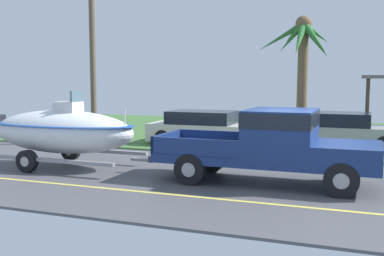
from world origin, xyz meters
TOP-DOWN VIEW (x-y plane):
  - ground at (0.00, 8.38)m, footprint 36.00×22.00m
  - pickup_truck_towing at (-0.75, 0.20)m, footprint 5.81×2.03m
  - boat_on_trailer at (-7.34, 0.20)m, footprint 5.93×2.34m
  - parked_sedan_near at (-4.74, 6.02)m, footprint 4.61×1.89m
  - parked_sedan_far at (0.34, 7.04)m, footprint 4.42×1.92m
  - palm_tree_near_left at (-1.37, 8.63)m, footprint 3.23×3.43m
  - utility_pole at (-9.20, 4.91)m, footprint 0.24×1.80m

SIDE VIEW (x-z plane):
  - ground at x=0.00m, z-range -0.07..0.04m
  - parked_sedan_far at x=0.34m, z-range -0.02..1.36m
  - parked_sedan_near at x=-4.74m, z-range -0.02..1.36m
  - pickup_truck_towing at x=-0.75m, z-range 0.10..2.01m
  - boat_on_trailer at x=-7.34m, z-range -0.07..2.25m
  - palm_tree_near_left at x=-1.37m, z-range 1.21..6.49m
  - utility_pole at x=-9.20m, z-range 0.15..7.96m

